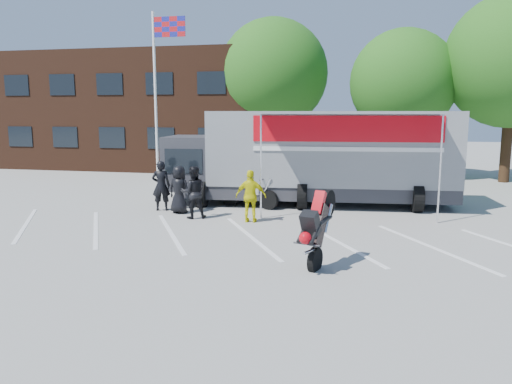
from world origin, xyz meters
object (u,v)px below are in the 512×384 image
at_px(flagpole, 160,77).
at_px(spectator_hivis, 251,196).
at_px(spectator_leather_a, 179,190).
at_px(tree_mid, 403,83).
at_px(spectator_leather_b, 161,186).
at_px(stunt_bike_rider, 325,263).
at_px(transporter_truck, 316,204).
at_px(spectator_leather_c, 193,192).
at_px(tree_left, 273,74).
at_px(parked_motorcycle, 249,207).

xyz_separation_m(flagpole, spectator_hivis, (6.00, -7.13, -4.22)).
distance_m(spectator_leather_a, spectator_hivis, 2.86).
xyz_separation_m(flagpole, tree_mid, (11.24, 5.00, -0.11)).
bearing_deg(tree_mid, spectator_leather_b, -128.62).
bearing_deg(stunt_bike_rider, spectator_hivis, 141.49).
relative_size(transporter_truck, stunt_bike_rider, 5.71).
relative_size(transporter_truck, spectator_leather_c, 6.36).
xyz_separation_m(tree_left, transporter_truck, (3.49, -9.60, -5.57)).
bearing_deg(tree_mid, parked_motorcycle, -120.90).
xyz_separation_m(transporter_truck, spectator_hivis, (-1.73, -3.52, 0.83)).
xyz_separation_m(transporter_truck, stunt_bike_rider, (0.93, -7.41, 0.00)).
bearing_deg(flagpole, tree_mid, 23.97).
height_order(flagpole, tree_mid, flagpole).
distance_m(spectator_leather_a, spectator_leather_b, 0.86).
xyz_separation_m(spectator_leather_b, spectator_leather_c, (1.55, -1.00, -0.02)).
height_order(flagpole, spectator_hivis, flagpole).
relative_size(tree_mid, stunt_bike_rider, 4.00).
height_order(tree_mid, stunt_bike_rider, tree_mid).
xyz_separation_m(parked_motorcycle, spectator_hivis, (0.61, -2.35, 0.83)).
distance_m(tree_left, tree_mid, 7.10).
relative_size(spectator_leather_b, spectator_leather_c, 1.02).
relative_size(tree_mid, spectator_leather_a, 4.68).
bearing_deg(spectator_leather_b, tree_left, -113.03).
xyz_separation_m(spectator_leather_c, spectator_hivis, (1.97, -0.16, -0.03)).
relative_size(stunt_bike_rider, spectator_leather_a, 1.17).
xyz_separation_m(transporter_truck, spectator_leather_a, (-4.46, -2.68, 0.82)).
relative_size(tree_left, spectator_hivis, 5.20).
relative_size(flagpole, tree_left, 0.93).
distance_m(spectator_leather_c, spectator_hivis, 1.98).
height_order(tree_mid, spectator_leather_a, tree_mid).
bearing_deg(tree_mid, flagpole, -156.03).
bearing_deg(spectator_leather_c, spectator_leather_b, -56.41).
distance_m(flagpole, parked_motorcycle, 8.80).
xyz_separation_m(flagpole, stunt_bike_rider, (8.66, -11.02, -5.05)).
bearing_deg(tree_mid, spectator_leather_c, -121.08).
bearing_deg(spectator_leather_a, spectator_leather_b, -10.44).
relative_size(flagpole, parked_motorcycle, 3.41).
relative_size(tree_left, stunt_bike_rider, 4.50).
bearing_deg(spectator_hivis, spectator_leather_b, -21.94).
distance_m(transporter_truck, spectator_leather_c, 5.07).
bearing_deg(parked_motorcycle, spectator_leather_b, 128.51).
bearing_deg(transporter_truck, parked_motorcycle, -158.66).
bearing_deg(spectator_hivis, spectator_leather_a, -20.93).
xyz_separation_m(flagpole, parked_motorcycle, (5.39, -4.78, -5.05)).
distance_m(parked_motorcycle, spectator_leather_a, 2.73).
relative_size(stunt_bike_rider, spectator_leather_b, 1.09).
bearing_deg(spectator_leather_c, tree_left, -114.69).
height_order(flagpole, stunt_bike_rider, flagpole).
bearing_deg(tree_left, flagpole, -125.28).
height_order(flagpole, tree_left, tree_left).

